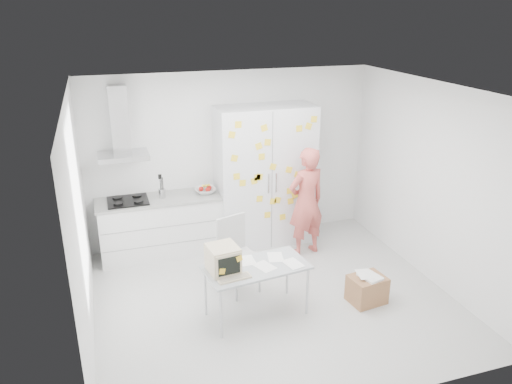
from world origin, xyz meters
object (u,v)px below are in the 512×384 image
object	(u,v)px
desk	(236,263)
cardboard_box	(367,289)
person	(306,202)
chair	(236,250)

from	to	relation	value
desk	cardboard_box	size ratio (longest dim) A/B	2.69
person	cardboard_box	world-z (taller)	person
person	cardboard_box	size ratio (longest dim) A/B	3.46
person	cardboard_box	bearing A→B (deg)	86.32
cardboard_box	person	bearing A→B (deg)	98.53
desk	chair	bearing A→B (deg)	66.57
person	desk	size ratio (longest dim) A/B	1.29
chair	cardboard_box	xyz separation A→B (m)	(1.51, -0.83, -0.39)
desk	cardboard_box	world-z (taller)	desk
person	cardboard_box	distance (m)	1.66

